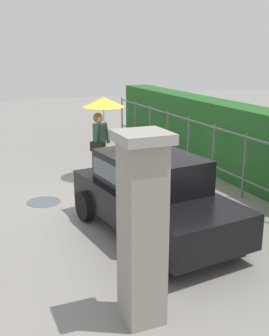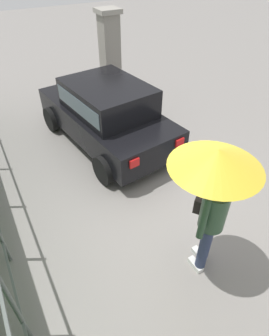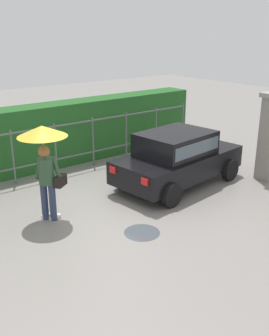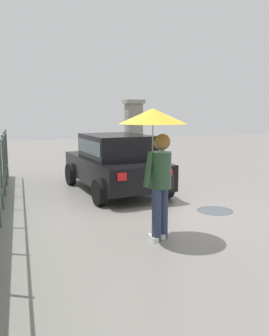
# 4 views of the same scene
# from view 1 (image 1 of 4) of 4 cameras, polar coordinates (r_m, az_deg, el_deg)

# --- Properties ---
(ground_plane) EXTENTS (40.00, 40.00, 0.00)m
(ground_plane) POSITION_cam_1_polar(r_m,az_deg,el_deg) (9.79, -3.56, -4.14)
(ground_plane) COLOR gray
(car) EXTENTS (3.89, 2.21, 1.48)m
(car) POSITION_cam_1_polar(r_m,az_deg,el_deg) (7.78, 2.45, -3.20)
(car) COLOR black
(car) RESTS_ON ground
(pedestrian) EXTENTS (1.06, 1.06, 2.11)m
(pedestrian) POSITION_cam_1_polar(r_m,az_deg,el_deg) (10.98, -4.35, 6.81)
(pedestrian) COLOR #2D3856
(pedestrian) RESTS_ON ground
(gate_pillar) EXTENTS (0.60, 0.60, 2.42)m
(gate_pillar) POSITION_cam_1_polar(r_m,az_deg,el_deg) (5.18, 1.03, -8.07)
(gate_pillar) COLOR gray
(gate_pillar) RESTS_ON ground
(fence_section) EXTENTS (11.39, 0.05, 1.50)m
(fence_section) POSITION_cam_1_polar(r_m,az_deg,el_deg) (11.43, 8.71, 2.95)
(fence_section) COLOR #59605B
(fence_section) RESTS_ON ground
(hedge_row) EXTENTS (12.34, 0.90, 1.90)m
(hedge_row) POSITION_cam_1_polar(r_m,az_deg,el_deg) (11.84, 12.12, 3.84)
(hedge_row) COLOR #235B23
(hedge_row) RESTS_ON ground
(puddle_near) EXTENTS (0.76, 0.76, 0.00)m
(puddle_near) POSITION_cam_1_polar(r_m,az_deg,el_deg) (9.80, -11.97, -4.44)
(puddle_near) COLOR #4C545B
(puddle_near) RESTS_ON ground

